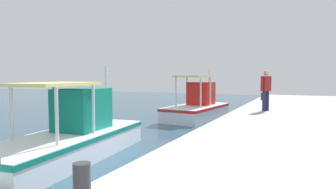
{
  "coord_description": "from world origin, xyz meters",
  "views": [
    {
      "loc": [
        -6.82,
        -2.69,
        2.31
      ],
      "look_at": [
        2.85,
        1.68,
        1.63
      ],
      "focal_mm": 31.75,
      "sensor_mm": 36.0,
      "label": 1
    }
  ],
  "objects_px": {
    "fisherman_standing": "(266,89)",
    "fishing_boat_third": "(71,136)",
    "mooring_bollard_second": "(263,96)",
    "mooring_bollard_nearest": "(82,186)",
    "fishing_boat_fourth": "(197,107)"
  },
  "relations": [
    {
      "from": "fishing_boat_fourth",
      "to": "mooring_bollard_second",
      "type": "height_order",
      "value": "fishing_boat_fourth"
    },
    {
      "from": "mooring_bollard_nearest",
      "to": "fishing_boat_third",
      "type": "bearing_deg",
      "value": 43.86
    },
    {
      "from": "mooring_bollard_nearest",
      "to": "mooring_bollard_second",
      "type": "relative_size",
      "value": 1.18
    },
    {
      "from": "fishing_boat_third",
      "to": "mooring_bollard_nearest",
      "type": "distance_m",
      "value": 5.27
    },
    {
      "from": "mooring_bollard_second",
      "to": "mooring_bollard_nearest",
      "type": "bearing_deg",
      "value": -180.0
    },
    {
      "from": "fisherman_standing",
      "to": "fishing_boat_third",
      "type": "bearing_deg",
      "value": 147.2
    },
    {
      "from": "fishing_boat_fourth",
      "to": "mooring_bollard_nearest",
      "type": "distance_m",
      "value": 12.78
    },
    {
      "from": "fisherman_standing",
      "to": "mooring_bollard_second",
      "type": "distance_m",
      "value": 6.25
    },
    {
      "from": "fisherman_standing",
      "to": "mooring_bollard_second",
      "type": "height_order",
      "value": "fisherman_standing"
    },
    {
      "from": "fishing_boat_third",
      "to": "mooring_bollard_second",
      "type": "height_order",
      "value": "fishing_boat_third"
    },
    {
      "from": "fishing_boat_fourth",
      "to": "fishing_boat_third",
      "type": "bearing_deg",
      "value": 174.67
    },
    {
      "from": "fishing_boat_fourth",
      "to": "mooring_bollard_second",
      "type": "distance_m",
      "value": 5.27
    },
    {
      "from": "mooring_bollard_nearest",
      "to": "mooring_bollard_second",
      "type": "distance_m",
      "value": 16.88
    },
    {
      "from": "mooring_bollard_second",
      "to": "fisherman_standing",
      "type": "bearing_deg",
      "value": -172.28
    },
    {
      "from": "mooring_bollard_nearest",
      "to": "fishing_boat_fourth",
      "type": "bearing_deg",
      "value": 12.82
    }
  ]
}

